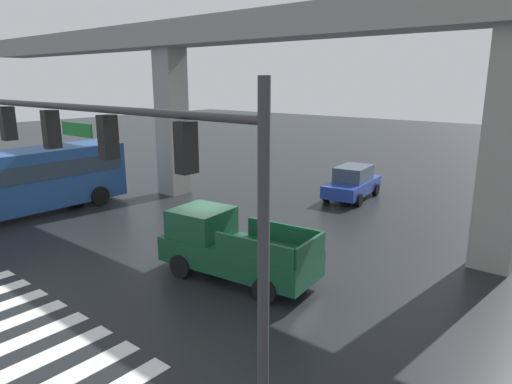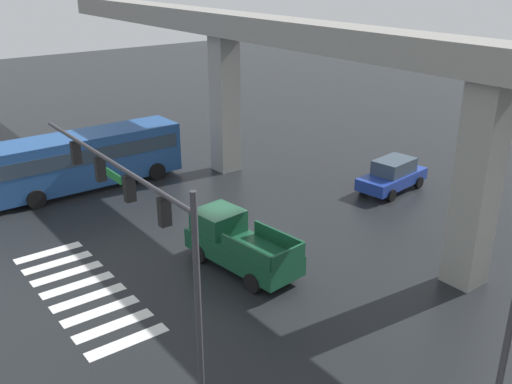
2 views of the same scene
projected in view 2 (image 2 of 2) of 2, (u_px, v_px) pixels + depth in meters
ground_plane at (225, 244)px, 25.06m from camera, size 120.00×120.00×0.00m
crosswalk_stripes at (83, 291)px, 21.45m from camera, size 8.25×2.80×0.01m
elevated_overpass at (326, 55)px, 25.33m from camera, size 53.40×2.01×8.99m
pickup_truck at (237, 244)px, 22.92m from camera, size 5.28×2.51×2.08m
city_bus at (82, 158)px, 30.72m from camera, size 2.84×10.81×2.99m
sedan_blue at (393, 175)px, 30.74m from camera, size 2.37×4.49×1.72m
traffic_signal_mast at (133, 202)px, 17.41m from camera, size 10.89×0.32×6.20m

